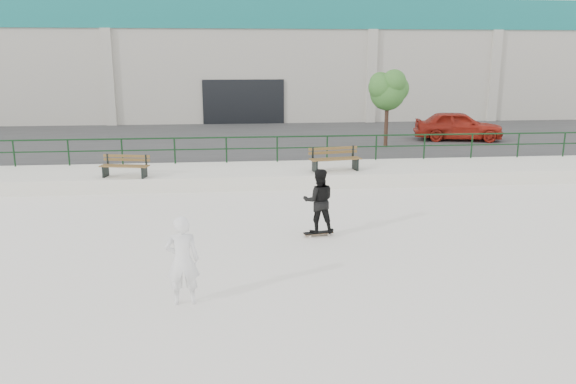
{
  "coord_description": "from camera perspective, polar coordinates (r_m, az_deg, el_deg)",
  "views": [
    {
      "loc": [
        -0.79,
        -11.09,
        4.58
      ],
      "look_at": [
        0.54,
        2.0,
        1.39
      ],
      "focal_mm": 35.0,
      "sensor_mm": 36.0,
      "label": 1
    }
  ],
  "objects": [
    {
      "name": "ground",
      "position": [
        12.02,
        -1.61,
        -8.78
      ],
      "size": [
        120.0,
        120.0,
        0.0
      ],
      "primitive_type": "plane",
      "color": "white",
      "rests_on": "ground"
    },
    {
      "name": "bench_right",
      "position": [
        20.57,
        4.77,
        3.35
      ],
      "size": [
        1.95,
        0.85,
        0.87
      ],
      "rotation": [
        0.0,
        0.0,
        0.17
      ],
      "color": "brown",
      "rests_on": "ledge"
    },
    {
      "name": "parking_strip",
      "position": [
        29.42,
        -4.2,
        5.12
      ],
      "size": [
        60.0,
        14.0,
        0.5
      ],
      "primitive_type": "cube",
      "color": "#333333",
      "rests_on": "ground"
    },
    {
      "name": "seated_skater",
      "position": [
        10.75,
        -10.67,
        -6.85
      ],
      "size": [
        0.66,
        0.45,
        1.73
      ],
      "primitive_type": "imported",
      "rotation": [
        0.0,
        0.0,
        3.2
      ],
      "color": "white",
      "rests_on": "ground"
    },
    {
      "name": "tree",
      "position": [
        26.19,
        10.14,
        10.27
      ],
      "size": [
        1.98,
        1.76,
        3.53
      ],
      "color": "#412B20",
      "rests_on": "parking_strip"
    },
    {
      "name": "commercial_building",
      "position": [
        43.09,
        -4.87,
        13.57
      ],
      "size": [
        44.2,
        16.33,
        8.0
      ],
      "color": "#B5B2A3",
      "rests_on": "ground"
    },
    {
      "name": "skateboard",
      "position": [
        14.77,
        3.1,
        -4.17
      ],
      "size": [
        0.8,
        0.35,
        0.09
      ],
      "rotation": [
        0.0,
        0.0,
        0.2
      ],
      "color": "black",
      "rests_on": "ground"
    },
    {
      "name": "bench_left",
      "position": [
        20.23,
        -16.21,
        2.54
      ],
      "size": [
        1.74,
        0.82,
        0.77
      ],
      "rotation": [
        0.0,
        0.0,
        -0.21
      ],
      "color": "brown",
      "rests_on": "ledge"
    },
    {
      "name": "red_car",
      "position": [
        29.33,
        16.9,
        6.47
      ],
      "size": [
        4.53,
        2.57,
        1.45
      ],
      "primitive_type": "imported",
      "rotation": [
        0.0,
        0.0,
        1.36
      ],
      "color": "#A02013",
      "rests_on": "parking_strip"
    },
    {
      "name": "standing_skater",
      "position": [
        14.53,
        3.14,
        -0.91
      ],
      "size": [
        0.85,
        0.68,
        1.69
      ],
      "primitive_type": "imported",
      "rotation": [
        0.0,
        0.0,
        3.1
      ],
      "color": "black",
      "rests_on": "skateboard"
    },
    {
      "name": "railing",
      "position": [
        22.15,
        -3.69,
        4.93
      ],
      "size": [
        28.0,
        0.06,
        1.03
      ],
      "color": "#123217",
      "rests_on": "ledge"
    },
    {
      "name": "ledge",
      "position": [
        21.05,
        -3.52,
        1.73
      ],
      "size": [
        30.0,
        3.0,
        0.5
      ],
      "primitive_type": "cube",
      "color": "silver",
      "rests_on": "ground"
    }
  ]
}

